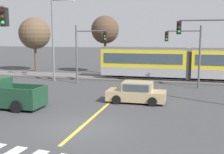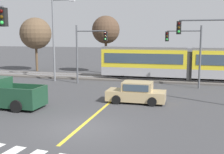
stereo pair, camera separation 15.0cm
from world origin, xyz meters
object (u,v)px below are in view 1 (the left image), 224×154
traffic_light_far_left (87,46)px  light_rail_tram (189,62)px  traffic_light_mid_right (218,45)px  bare_tree_west (105,30)px  bare_tree_far_west (35,33)px  pickup_truck (3,95)px  traffic_light_far_right (187,47)px  street_lamp_west (55,34)px  sedan_crossing (136,93)px

traffic_light_far_left → light_rail_tram: bearing=22.4°
traffic_light_mid_right → bare_tree_west: size_ratio=0.86×
bare_tree_far_west → bare_tree_west: 9.79m
pickup_truck → traffic_light_mid_right: (13.86, 4.15, 3.32)m
light_rail_tram → traffic_light_far_right: (-0.21, -3.77, 1.68)m
street_lamp_west → sedan_crossing: bearing=-36.7°
pickup_truck → traffic_light_far_left: (2.30, 10.27, 2.92)m
light_rail_tram → bare_tree_west: size_ratio=2.53×
light_rail_tram → street_lamp_west: size_ratio=2.15×
light_rail_tram → traffic_light_far_right: bearing=-93.2°
traffic_light_far_left → traffic_light_far_right: (9.64, 0.28, -0.04)m
sedan_crossing → pickup_truck: (-8.46, -3.60, 0.14)m
street_lamp_west → traffic_light_far_right: bearing=-1.8°
bare_tree_west → traffic_light_mid_right: bearing=-50.0°
sedan_crossing → bare_tree_west: 16.98m
sedan_crossing → traffic_light_far_left: 9.59m
light_rail_tram → traffic_light_far_left: bearing=-157.6°
sedan_crossing → bare_tree_west: (-6.64, 14.87, 4.81)m
pickup_truck → bare_tree_west: 19.14m
sedan_crossing → traffic_light_far_left: size_ratio=0.72×
pickup_truck → bare_tree_west: bare_tree_west is taller
traffic_light_mid_right → street_lamp_west: bearing=155.9°
traffic_light_far_right → bare_tree_far_west: bearing=159.0°
light_rail_tram → traffic_light_far_left: 10.79m
pickup_truck → traffic_light_far_right: 16.19m
light_rail_tram → pickup_truck: light_rail_tram is taller
traffic_light_far_right → bare_tree_far_west: (-19.88, 7.64, 1.36)m
bare_tree_far_west → bare_tree_west: bare_tree_west is taller
pickup_truck → sedan_crossing: bearing=23.1°
light_rail_tram → traffic_light_mid_right: size_ratio=2.96×
light_rail_tram → street_lamp_west: (-13.57, -3.35, 2.88)m
pickup_truck → bare_tree_far_west: bearing=113.6°
traffic_light_far_left → traffic_light_far_right: bearing=1.7°
traffic_light_far_left → street_lamp_west: bearing=169.2°
traffic_light_mid_right → bare_tree_far_west: bearing=147.2°
pickup_truck → street_lamp_west: 11.80m
traffic_light_far_left → bare_tree_west: size_ratio=0.80×
sedan_crossing → pickup_truck: bearing=-156.9°
traffic_light_mid_right → street_lamp_west: (-15.29, 6.83, 0.76)m
sedan_crossing → bare_tree_far_west: (-16.41, 14.59, 4.39)m
pickup_truck → traffic_light_far_left: 10.92m
traffic_light_far_right → pickup_truck: bearing=-138.5°
traffic_light_far_left → traffic_light_mid_right: (11.56, -6.12, 0.40)m
pickup_truck → bare_tree_west: bearing=84.4°
light_rail_tram → traffic_light_mid_right: (1.72, -10.18, 2.12)m
traffic_light_far_right → street_lamp_west: 13.42m
bare_tree_west → pickup_truck: bearing=-95.6°
light_rail_tram → bare_tree_west: (-10.32, 4.15, 3.46)m
sedan_crossing → street_lamp_west: size_ratio=0.49×
sedan_crossing → traffic_light_mid_right: (5.40, 0.55, 3.46)m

